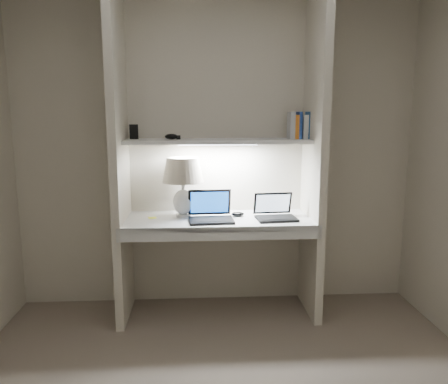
{
  "coord_description": "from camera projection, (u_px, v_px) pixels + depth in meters",
  "views": [
    {
      "loc": [
        -0.16,
        -2.03,
        1.56
      ],
      "look_at": [
        0.03,
        1.05,
        1.0
      ],
      "focal_mm": 35.0,
      "sensor_mm": 36.0,
      "label": 1
    }
  ],
  "objects": [
    {
      "name": "laptop_main",
      "position": [
        211.0,
        213.0,
        3.27
      ],
      "size": [
        0.34,
        0.3,
        0.22
      ],
      "rotation": [
        0.0,
        0.0,
        0.06
      ],
      "color": "black",
      "rests_on": "desk"
    },
    {
      "name": "sticky_note",
      "position": [
        152.0,
        218.0,
        3.34
      ],
      "size": [
        0.07,
        0.07,
        0.0
      ],
      "primitive_type": "cube",
      "rotation": [
        0.0,
        0.0,
        0.21
      ],
      "color": "yellow",
      "rests_on": "desk"
    },
    {
      "name": "back_wall",
      "position": [
        217.0,
        152.0,
        3.53
      ],
      "size": [
        3.2,
        0.01,
        2.5
      ],
      "primitive_type": "cube",
      "color": "beige",
      "rests_on": "floor"
    },
    {
      "name": "shelf",
      "position": [
        218.0,
        141.0,
        3.33
      ],
      "size": [
        1.4,
        0.36,
        0.03
      ],
      "primitive_type": "cube",
      "color": "silver",
      "rests_on": "back_wall"
    },
    {
      "name": "book_row",
      "position": [
        301.0,
        126.0,
        3.37
      ],
      "size": [
        0.2,
        0.14,
        0.21
      ],
      "color": "silver",
      "rests_on": "shelf"
    },
    {
      "name": "table_lamp",
      "position": [
        183.0,
        177.0,
        3.33
      ],
      "size": [
        0.31,
        0.31,
        0.46
      ],
      "color": "white",
      "rests_on": "desk"
    },
    {
      "name": "desk",
      "position": [
        218.0,
        220.0,
        3.35
      ],
      "size": [
        1.4,
        0.55,
        0.04
      ],
      "primitive_type": "cube",
      "color": "white",
      "rests_on": "alcove_panel_left"
    },
    {
      "name": "alcove_panel_left",
      "position": [
        119.0,
        156.0,
        3.21
      ],
      "size": [
        0.06,
        0.55,
        2.5
      ],
      "primitive_type": "cube",
      "color": "beige",
      "rests_on": "floor"
    },
    {
      "name": "strip_light",
      "position": [
        218.0,
        144.0,
        3.34
      ],
      "size": [
        0.6,
        0.04,
        0.02
      ],
      "primitive_type": "cube",
      "color": "white",
      "rests_on": "shelf"
    },
    {
      "name": "speaker",
      "position": [
        212.0,
        203.0,
        3.53
      ],
      "size": [
        0.13,
        0.1,
        0.16
      ],
      "primitive_type": "cube",
      "rotation": [
        0.0,
        0.0,
        0.23
      ],
      "color": "silver",
      "rests_on": "desk"
    },
    {
      "name": "desk_apron",
      "position": [
        220.0,
        233.0,
        3.1
      ],
      "size": [
        1.46,
        0.03,
        0.1
      ],
      "primitive_type": "cube",
      "color": "silver",
      "rests_on": "desk"
    },
    {
      "name": "shelf_gadget",
      "position": [
        171.0,
        137.0,
        3.29
      ],
      "size": [
        0.11,
        0.08,
        0.04
      ],
      "primitive_type": "ellipsoid",
      "rotation": [
        0.0,
        0.0,
        -0.12
      ],
      "color": "black",
      "rests_on": "shelf"
    },
    {
      "name": "cable_coil",
      "position": [
        267.0,
        217.0,
        3.34
      ],
      "size": [
        0.12,
        0.12,
        0.01
      ],
      "primitive_type": "torus",
      "rotation": [
        0.0,
        0.0,
        0.17
      ],
      "color": "black",
      "rests_on": "desk"
    },
    {
      "name": "shelf_box",
      "position": [
        134.0,
        132.0,
        3.34
      ],
      "size": [
        0.07,
        0.05,
        0.11
      ],
      "primitive_type": "cube",
      "rotation": [
        0.0,
        0.0,
        0.11
      ],
      "color": "black",
      "rests_on": "shelf"
    },
    {
      "name": "alcove_panel_right",
      "position": [
        314.0,
        155.0,
        3.3
      ],
      "size": [
        0.06,
        0.55,
        2.5
      ],
      "primitive_type": "cube",
      "color": "beige",
      "rests_on": "floor"
    },
    {
      "name": "mouse",
      "position": [
        238.0,
        214.0,
        3.39
      ],
      "size": [
        0.1,
        0.07,
        0.04
      ],
      "primitive_type": "ellipsoid",
      "rotation": [
        0.0,
        0.0,
        -0.07
      ],
      "color": "black",
      "rests_on": "desk"
    },
    {
      "name": "laptop_netbook",
      "position": [
        275.0,
        213.0,
        3.32
      ],
      "size": [
        0.32,
        0.28,
        0.19
      ],
      "rotation": [
        0.0,
        0.0,
        0.08
      ],
      "color": "black",
      "rests_on": "desk"
    }
  ]
}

